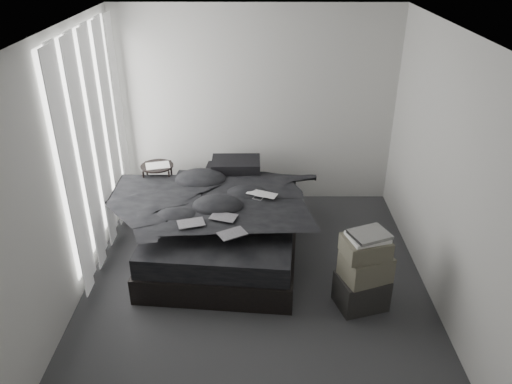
{
  "coord_description": "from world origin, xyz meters",
  "views": [
    {
      "loc": [
        0.02,
        -4.14,
        3.35
      ],
      "look_at": [
        0.0,
        0.8,
        0.75
      ],
      "focal_mm": 35.0,
      "sensor_mm": 36.0,
      "label": 1
    }
  ],
  "objects_px": {
    "bed": "(226,239)",
    "side_stand": "(160,193)",
    "box_lower": "(361,291)",
    "laptop": "(260,190)"
  },
  "relations": [
    {
      "from": "laptop",
      "to": "side_stand",
      "type": "xyz_separation_m",
      "value": [
        -1.28,
        0.72,
        -0.41
      ]
    },
    {
      "from": "side_stand",
      "to": "box_lower",
      "type": "distance_m",
      "value": 2.86
    },
    {
      "from": "bed",
      "to": "laptop",
      "type": "height_order",
      "value": "laptop"
    },
    {
      "from": "bed",
      "to": "box_lower",
      "type": "relative_size",
      "value": 4.6
    },
    {
      "from": "bed",
      "to": "side_stand",
      "type": "relative_size",
      "value": 2.86
    },
    {
      "from": "laptop",
      "to": "box_lower",
      "type": "xyz_separation_m",
      "value": [
        1.0,
        -0.99,
        -0.61
      ]
    },
    {
      "from": "side_stand",
      "to": "bed",
      "type": "bearing_deg",
      "value": -39.61
    },
    {
      "from": "laptop",
      "to": "box_lower",
      "type": "relative_size",
      "value": 0.74
    },
    {
      "from": "laptop",
      "to": "side_stand",
      "type": "bearing_deg",
      "value": 174.08
    },
    {
      "from": "box_lower",
      "to": "side_stand",
      "type": "bearing_deg",
      "value": 143.3
    }
  ]
}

